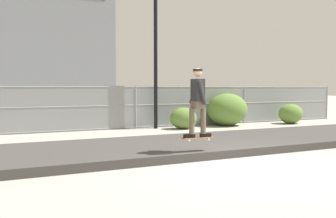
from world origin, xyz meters
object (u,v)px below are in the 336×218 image
skater (198,98)px  shrub_right (291,114)px  skateboard (197,138)px  street_lamp (156,24)px  shrub_center (227,110)px  shrub_left (183,118)px  parked_car_near (12,109)px

skater → shrub_right: (8.45, 5.77, -1.02)m
skateboard → shrub_right: bearing=34.3°
skater → street_lamp: (1.58, 6.56, 2.99)m
street_lamp → shrub_center: size_ratio=3.74×
shrub_left → shrub_right: 5.84m
parked_car_near → shrub_center: (9.15, -3.46, -0.08)m
skateboard → shrub_left: shrub_left is taller
skater → parked_car_near: size_ratio=0.38×
skater → shrub_left: bearing=66.3°
skater → shrub_right: skater is taller
skateboard → skater: (-0.00, 0.00, 0.97)m
shrub_left → shrub_center: 2.48m
skateboard → shrub_left: bearing=66.3°
street_lamp → shrub_right: bearing=-6.6°
skater → street_lamp: bearing=76.5°
shrub_center → street_lamp: bearing=175.0°
skateboard → skater: bearing=180.0°
skater → shrub_center: 8.07m
skater → shrub_center: (5.05, 6.25, -0.75)m
skater → street_lamp: street_lamp is taller
street_lamp → shrub_left: (1.03, -0.61, -4.03)m
shrub_center → shrub_right: shrub_center is taller
street_lamp → shrub_right: size_ratio=5.81×
skateboard → street_lamp: street_lamp is taller
skateboard → shrub_right: 10.23m
skateboard → shrub_left: (2.61, 5.94, -0.08)m
skater → skateboard: bearing=0.0°
skater → shrub_left: 6.57m
shrub_left → skateboard: bearing=-113.7°
parked_car_near → shrub_left: size_ratio=3.70×
skateboard → shrub_center: 8.04m
street_lamp → skater: bearing=-103.5°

